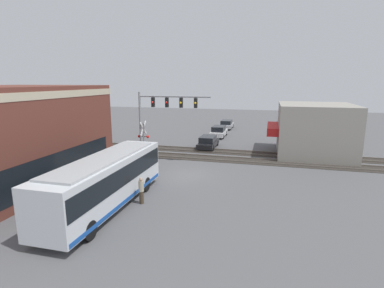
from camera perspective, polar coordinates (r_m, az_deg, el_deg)
name	(u,v)px	position (r m, az deg, el deg)	size (l,w,h in m)	color
ground_plane	(184,175)	(24.74, -1.45, -6.02)	(120.00, 120.00, 0.00)	#565659
brick_building	(2,136)	(26.13, -32.42, 1.28)	(14.24, 10.06, 7.26)	brown
shop_building	(314,130)	(33.65, 22.19, 2.54)	(8.03, 8.42, 5.31)	gray
city_bus	(106,180)	(18.84, -16.09, -6.63)	(10.88, 2.59, 3.21)	silver
traffic_signal_gantry	(162,110)	(28.31, -5.75, 6.50)	(0.42, 6.98, 6.62)	gray
crossing_signal	(144,136)	(29.69, -9.21, 1.43)	(1.41, 1.18, 3.81)	gray
rail_track_near	(201,158)	(30.32, 1.68, -2.59)	(2.60, 60.00, 0.15)	#332D28
rail_track_far	(207,151)	(33.35, 2.92, -1.26)	(2.60, 60.00, 0.15)	#332D28
parked_car_black	(208,142)	(34.62, 3.09, 0.31)	(4.72, 1.82, 1.43)	black
parked_car_white	(219,132)	(41.75, 5.13, 2.33)	(4.67, 1.82, 1.54)	silver
parked_car_silver	(227,125)	(49.27, 6.62, 3.70)	(4.67, 1.82, 1.41)	#B7B7BC
pedestrian_near_bus	(141,190)	(19.28, -9.63, -8.70)	(0.34, 0.34, 1.72)	#473828
pedestrian_at_crossing	(147,150)	(30.09, -8.59, -1.15)	(0.34, 0.34, 1.73)	#2D3351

